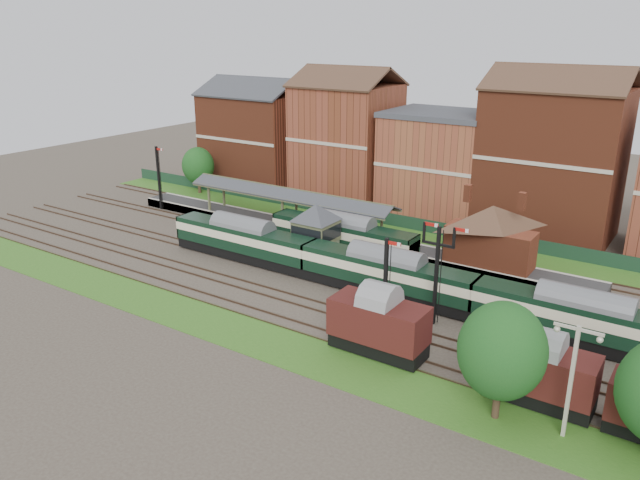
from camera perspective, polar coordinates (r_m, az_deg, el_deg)
The scene contains 20 objects.
ground at distance 57.29m, azimuth 0.30°, elevation -3.69°, with size 160.00×160.00×0.00m, color #473D33.
grass_back at distance 70.33m, azimuth 7.51°, elevation 0.57°, with size 90.00×4.50×0.06m, color #2D6619.
grass_front at distance 48.66m, azimuth -7.60°, elevation -8.19°, with size 90.00×5.00×0.06m, color #2D6619.
fence at distance 71.83m, azimuth 8.25°, elevation 1.54°, with size 90.00×0.12×1.50m, color #193823.
platform at distance 67.31m, azimuth 1.33°, elevation 0.30°, with size 55.00×3.40×1.00m, color #2D2D2D.
signal_box at distance 60.26m, azimuth -0.37°, elevation 0.72°, with size 5.40×5.40×6.00m.
brick_hut at distance 57.11m, azimuth 6.30°, elevation -2.60°, with size 3.20×2.64×2.94m.
station_building at distance 59.34m, azimuth 15.34°, elevation 0.50°, with size 8.10×8.10×5.90m.
canopy at distance 69.39m, azimuth -2.84°, elevation 4.39°, with size 26.00×3.89×4.08m.
semaphore_bracket at distance 48.25m, azimuth 10.66°, elevation -2.60°, with size 3.60×0.25×8.18m.
semaphore_platform_end at distance 80.79m, azimuth -14.53°, elevation 5.60°, with size 1.23×0.25×8.00m.
semaphore_siding at distance 45.43m, azimuth 6.00°, elevation -4.42°, with size 1.23×0.25×8.00m.
yard_lamp at distance 37.67m, azimuth 22.03°, elevation -11.39°, with size 2.60×0.22×7.00m.
town_backdrop at distance 76.54m, azimuth 10.67°, elevation 7.34°, with size 69.00×10.00×16.00m.
dmu_train at distance 53.46m, azimuth 6.06°, elevation -3.02°, with size 47.77×2.52×3.67m.
platform_railcar at distance 62.64m, azimuth 2.09°, elevation 0.44°, with size 15.87×2.51×3.65m.
goods_van_a at distance 44.34m, azimuth 5.38°, elevation -7.60°, with size 6.87×2.98×4.17m.
goods_van_b at distance 41.02m, azimuth 19.57°, elevation -11.32°, with size 6.43×2.79×3.90m.
tree_far at distance 37.77m, azimuth 16.30°, elevation -9.70°, with size 5.11×5.11×7.45m.
tree_back at distance 87.58m, azimuth -11.09°, elevation 6.69°, with size 4.39×4.39×6.42m.
Camera 1 is at (29.11, -44.05, 22.25)m, focal length 35.00 mm.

